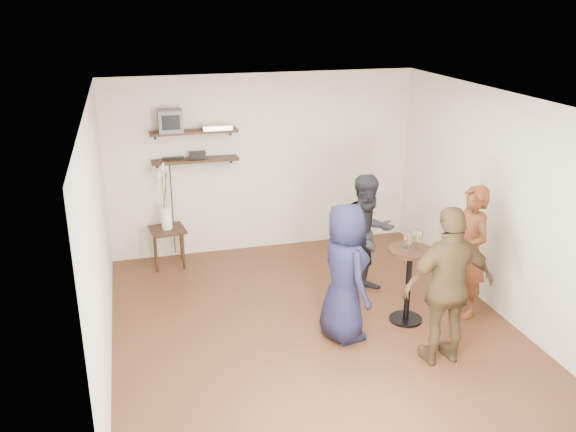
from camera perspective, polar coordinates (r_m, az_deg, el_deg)
The scene contains 18 objects.
room at distance 6.61m, azimuth 2.51°, elevation -0.46°, with size 4.58×5.08×2.68m.
shelf_upper at distance 8.51m, azimuth -8.81°, elevation 7.81°, with size 1.20×0.25×0.04m, color black.
shelf_lower at distance 8.60m, azimuth -8.67°, elevation 5.20°, with size 1.20×0.25×0.04m, color black.
crt_monitor at distance 8.45m, azimuth -10.98°, elevation 8.75°, with size 0.32×0.30×0.30m, color #59595B.
dvd_deck at distance 8.54m, azimuth -6.68°, elevation 8.27°, with size 0.40×0.24×0.06m, color silver.
radio at distance 8.59m, azimuth -8.47°, elevation 5.65°, with size 0.22×0.10×0.10m, color black.
power_strip at distance 8.61m, azimuth -10.70°, elevation 5.33°, with size 0.30×0.05×0.03m, color black.
side_table at distance 8.66m, azimuth -11.18°, elevation -1.72°, with size 0.52×0.52×0.56m.
vase_lilies at distance 8.52m, azimuth -11.37°, elevation 0.80°, with size 0.19×0.20×0.99m.
drinks_table at distance 7.15m, azimuth 11.24°, elevation -5.45°, with size 0.50×0.50×0.91m.
wine_glass_fl at distance 6.91m, azimuth 11.27°, elevation -2.18°, with size 0.07×0.07×0.20m.
wine_glass_fr at distance 6.97m, azimuth 12.18°, elevation -1.91°, with size 0.07×0.07×0.22m.
wine_glass_bl at distance 7.00m, azimuth 11.01°, elevation -1.84°, with size 0.07×0.07×0.21m.
wine_glass_br at distance 6.99m, azimuth 11.74°, elevation -1.93°, with size 0.07×0.07×0.20m.
person_plaid at distance 7.41m, azimuth 16.61°, elevation -3.19°, with size 0.58×0.38×1.59m, color #AF1420.
person_dark at distance 7.69m, azimuth 7.43°, elevation -1.77°, with size 0.76×0.59×1.56m, color black.
person_navy at distance 6.63m, azimuth 5.32°, elevation -5.30°, with size 0.76×0.50×1.56m, color #161732.
person_brown at distance 6.36m, azimuth 14.78°, elevation -6.41°, with size 0.99×0.41×1.69m, color #4A371F.
Camera 1 is at (-1.88, -5.91, 3.59)m, focal length 38.00 mm.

